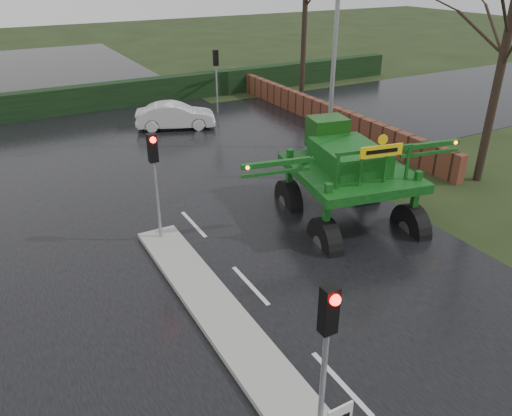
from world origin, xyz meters
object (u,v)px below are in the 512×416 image
traffic_signal_far (216,67)px  traffic_signal_near (327,336)px  traffic_signal_mid (154,164)px  white_sedan (176,128)px  street_light_right (331,13)px  crop_sprayer (326,182)px

traffic_signal_far → traffic_signal_near: bearing=69.6°
traffic_signal_near → traffic_signal_far: same height
traffic_signal_mid → traffic_signal_far: bearing=58.1°
traffic_signal_mid → white_sedan: (4.63, 10.84, -2.59)m
traffic_signal_mid → street_light_right: bearing=25.4°
traffic_signal_far → street_light_right: size_ratio=0.35×
traffic_signal_far → white_sedan: size_ratio=0.87×
street_light_right → white_sedan: 9.99m
white_sedan → street_light_right: bearing=-121.7°
traffic_signal_near → white_sedan: bearing=76.6°
traffic_signal_near → crop_sprayer: crop_sprayer is taller
traffic_signal_far → crop_sprayer: (-3.37, -14.98, -0.54)m
street_light_right → traffic_signal_mid: bearing=-154.6°
traffic_signal_mid → street_light_right: 11.05m
traffic_signal_near → traffic_signal_far: (7.80, 21.02, 0.00)m
traffic_signal_mid → street_light_right: size_ratio=0.35×
traffic_signal_near → crop_sprayer: (4.43, 6.04, -0.54)m
traffic_signal_near → street_light_right: bearing=53.9°
crop_sprayer → white_sedan: 13.46m
white_sedan → crop_sprayer: bearing=-160.1°
crop_sprayer → traffic_signal_near: bearing=-115.2°
street_light_right → crop_sprayer: street_light_right is taller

